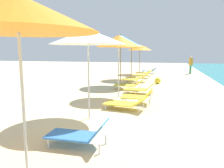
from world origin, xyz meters
The scene contains 18 objects.
umbrella_second centered at (-0.73, 3.48, 2.61)m, with size 2.52×2.52×2.96m.
lounger_second_shoreside centered at (-0.24, 4.60, 0.28)m, with size 1.32×0.59×0.60m.
umbrella_third centered at (-0.71, 6.49, 2.44)m, with size 2.24×2.24×2.72m.
lounger_third_shoreside centered at (0.18, 7.77, 0.24)m, with size 1.55×0.86×0.48m.
umbrella_fourth centered at (-0.52, 9.72, 2.46)m, with size 1.95×1.95×2.79m.
lounger_fourth_shoreside centered at (0.31, 10.76, 0.25)m, with size 1.48×0.74×0.57m.
lounger_fourth_inland centered at (0.46, 8.77, 0.30)m, with size 1.23×0.73×0.58m.
umbrella_fifth centered at (-1.11, 12.89, 2.64)m, with size 2.45×2.45×3.02m.
lounger_fifth_shoreside centered at (-0.56, 14.01, 0.30)m, with size 1.37×0.65×0.64m.
lounger_fifth_inland centered at (-0.41, 11.72, 0.27)m, with size 1.56×0.63×0.54m.
umbrella_sixth centered at (-0.99, 16.06, 2.50)m, with size 2.33×2.33×2.76m.
lounger_sixth_shoreside centered at (-0.31, 17.12, 0.27)m, with size 1.55×0.93×0.62m.
lounger_sixth_inland centered at (-0.39, 14.87, 0.31)m, with size 1.56×0.81×0.59m.
umbrella_farthest centered at (-0.88, 19.90, 2.38)m, with size 2.21×2.21×2.70m.
lounger_farthest_shoreside centered at (-0.06, 20.84, 0.26)m, with size 1.43×0.80×0.56m.
lounger_farthest_inland centered at (-0.25, 18.70, 0.31)m, with size 1.47×0.59×0.62m.
person_walking_near centered at (3.61, 21.24, 0.98)m, with size 0.34×0.42×1.62m.
beach_ball centered at (0.99, 14.27, 0.20)m, with size 0.40×0.40×0.40m, color yellow.
Camera 1 is at (1.53, 0.53, 2.02)m, focal length 34.49 mm.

